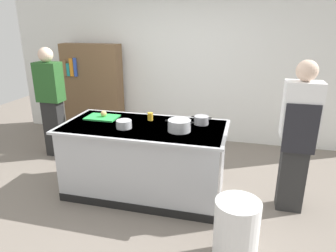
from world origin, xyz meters
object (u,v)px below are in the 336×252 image
at_px(trash_bin, 236,232).
at_px(sauce_pan, 201,120).
at_px(person_guest, 51,100).
at_px(bookshelf, 93,91).
at_px(person_chef, 298,135).
at_px(mixing_bowl, 124,124).
at_px(onion, 104,114).
at_px(stock_pot, 179,125).
at_px(juice_cup, 150,117).

bearing_deg(trash_bin, sauce_pan, 113.75).
height_order(person_guest, bookshelf, person_guest).
bearing_deg(person_chef, bookshelf, 56.80).
bearing_deg(mixing_bowl, sauce_pan, 23.52).
bearing_deg(sauce_pan, trash_bin, -66.25).
relative_size(onion, person_guest, 0.05).
relative_size(stock_pot, juice_cup, 3.27).
height_order(sauce_pan, trash_bin, sauce_pan).
xyz_separation_m(onion, bookshelf, (-1.00, 1.64, -0.11)).
height_order(onion, trash_bin, onion).
distance_m(sauce_pan, trash_bin, 1.42).
xyz_separation_m(stock_pot, juice_cup, (-0.44, 0.29, -0.02)).
xyz_separation_m(onion, person_chef, (2.33, -0.08, -0.05)).
bearing_deg(stock_pot, person_guest, 159.36).
distance_m(juice_cup, bookshelf, 2.26).
distance_m(stock_pot, juice_cup, 0.53).
bearing_deg(trash_bin, bookshelf, 135.41).
height_order(stock_pot, trash_bin, stock_pot).
bearing_deg(mixing_bowl, stock_pot, 5.62).
distance_m(onion, stock_pot, 1.07).
height_order(mixing_bowl, person_chef, person_chef).
distance_m(onion, sauce_pan, 1.25).
relative_size(juice_cup, trash_bin, 0.16).
relative_size(sauce_pan, juice_cup, 2.43).
bearing_deg(mixing_bowl, person_chef, 6.49).
xyz_separation_m(onion, stock_pot, (1.05, -0.24, 0.01)).
bearing_deg(sauce_pan, juice_cup, -178.89).
xyz_separation_m(mixing_bowl, trash_bin, (1.36, -0.78, -0.64)).
xyz_separation_m(juice_cup, trash_bin, (1.15, -1.14, -0.64)).
distance_m(onion, person_chef, 2.33).
bearing_deg(stock_pot, sauce_pan, 56.15).
distance_m(trash_bin, person_guest, 3.44).
xyz_separation_m(mixing_bowl, juice_cup, (0.21, 0.36, 0.00)).
distance_m(trash_bin, person_chef, 1.30).
bearing_deg(sauce_pan, mixing_bowl, -156.48).
bearing_deg(onion, person_guest, 152.92).
height_order(sauce_pan, mixing_bowl, sauce_pan).
relative_size(onion, stock_pot, 0.24).
bearing_deg(onion, trash_bin, -31.62).
bearing_deg(onion, sauce_pan, 3.27).
bearing_deg(person_chef, sauce_pan, 76.12).
distance_m(stock_pot, trash_bin, 1.29).
bearing_deg(sauce_pan, bookshelf, 145.17).
distance_m(person_guest, bookshelf, 1.05).
relative_size(onion, juice_cup, 0.79).
bearing_deg(bookshelf, juice_cup, -44.45).
height_order(onion, person_guest, person_guest).
xyz_separation_m(juice_cup, person_guest, (-1.79, 0.54, -0.04)).
bearing_deg(juice_cup, stock_pot, -33.99).
distance_m(sauce_pan, mixing_bowl, 0.93).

